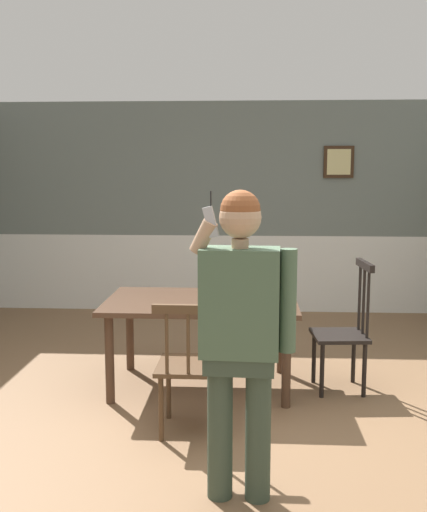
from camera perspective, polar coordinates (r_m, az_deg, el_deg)
name	(u,v)px	position (r m, az deg, el deg)	size (l,w,h in m)	color
ground_plane	(190,434)	(4.40, -2.22, -16.21)	(8.22, 8.22, 0.00)	#846042
room_back_partition	(218,212)	(7.75, 0.38, 4.13)	(6.21, 0.17, 2.62)	slate
dining_table	(201,310)	(5.06, -1.14, -5.05)	(1.56, 1.01, 0.74)	#4C3323
chair_near_window	(344,331)	(5.15, 12.05, -6.83)	(0.46, 0.46, 1.07)	black
chair_by_doorway	(191,366)	(4.26, -2.10, -10.13)	(0.47, 0.47, 0.94)	#513823
person_figure	(241,325)	(3.29, 2.56, -6.40)	(0.58, 0.25, 1.71)	#3A493A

